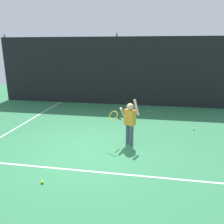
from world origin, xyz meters
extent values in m
plane|color=#2D7247|center=(0.00, 0.00, 0.00)|extent=(20.00, 20.00, 0.00)
cube|color=white|center=(0.00, -1.07, 0.00)|extent=(9.00, 0.05, 0.00)
cube|color=white|center=(-2.88, 1.00, 0.00)|extent=(0.05, 9.00, 0.00)
cube|color=black|center=(0.00, 5.36, 1.59)|extent=(11.62, 0.08, 3.18)
cylinder|color=slate|center=(-5.66, 5.42, 1.66)|extent=(0.09, 0.09, 3.33)
cylinder|color=slate|center=(0.00, 5.42, 1.66)|extent=(0.09, 0.09, 3.33)
cylinder|color=#3F4C59|center=(1.06, 0.71, 0.29)|extent=(0.11, 0.11, 0.58)
cylinder|color=#3F4C59|center=(1.19, 0.57, 0.29)|extent=(0.11, 0.11, 0.58)
cube|color=orange|center=(1.12, 0.64, 0.80)|extent=(0.34, 0.30, 0.44)
sphere|color=tan|center=(1.12, 0.64, 1.10)|extent=(0.20, 0.20, 0.20)
cylinder|color=tan|center=(1.30, 0.56, 1.12)|extent=(0.21, 0.16, 0.46)
cylinder|color=tan|center=(0.93, 0.69, 0.87)|extent=(0.21, 0.28, 0.43)
cylinder|color=black|center=(0.80, 0.62, 0.75)|extent=(0.15, 0.22, 0.15)
torus|color=yellow|center=(0.69, 0.44, 0.88)|extent=(0.33, 0.29, 0.26)
sphere|color=#CCE033|center=(-0.44, -1.70, 0.03)|extent=(0.07, 0.07, 0.07)
sphere|color=#CCE033|center=(1.64, 4.10, 0.03)|extent=(0.07, 0.07, 0.07)
sphere|color=#CCE033|center=(3.16, 2.17, 0.03)|extent=(0.07, 0.07, 0.07)
camera|label=1|loc=(1.69, -5.56, 2.70)|focal=36.99mm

